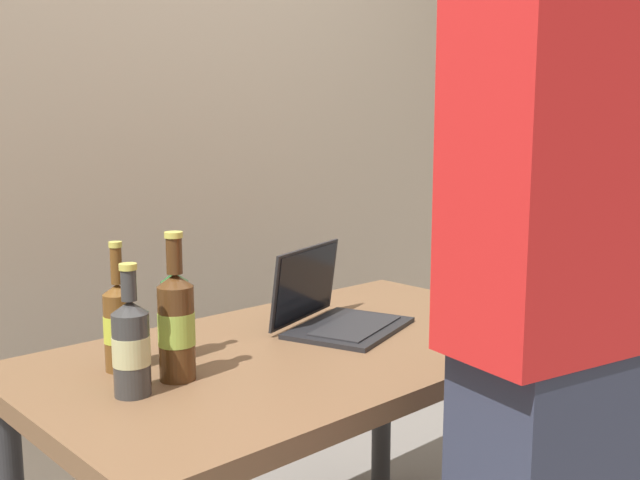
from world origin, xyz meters
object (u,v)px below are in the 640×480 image
beer_bottle_brown (175,313)px  person_figure (563,317)px  laptop (334,311)px  beer_bottle_green (119,324)px  coffee_mug (533,307)px  beer_bottle_dark (176,323)px  beer_bottle_amber (131,345)px

beer_bottle_brown → person_figure: bearing=-68.2°
laptop → beer_bottle_green: bearing=172.4°
beer_bottle_brown → laptop: bearing=-8.4°
beer_bottle_green → person_figure: person_figure is taller
beer_bottle_green → coffee_mug: size_ratio=2.32×
beer_bottle_dark → person_figure: (0.38, -0.65, 0.07)m
beer_bottle_green → beer_bottle_brown: bearing=-4.9°
beer_bottle_green → laptop: bearing=-7.6°
beer_bottle_dark → beer_bottle_brown: bearing=59.1°
beer_bottle_amber → person_figure: (0.49, -0.63, 0.09)m
beer_bottle_brown → person_figure: 0.83m
beer_bottle_brown → beer_bottle_green: bearing=175.1°
laptop → beer_bottle_amber: (-0.62, -0.08, 0.06)m
person_figure → coffee_mug: size_ratio=14.53×
person_figure → coffee_mug: bearing=34.8°
beer_bottle_brown → beer_bottle_amber: beer_bottle_brown is taller
coffee_mug → laptop: bearing=141.4°
beer_bottle_brown → beer_bottle_amber: size_ratio=1.06×
beer_bottle_green → coffee_mug: beer_bottle_green is taller
beer_bottle_green → coffee_mug: 1.06m
laptop → beer_bottle_brown: 0.44m
beer_bottle_dark → laptop: bearing=6.5°
beer_bottle_amber → coffee_mug: beer_bottle_amber is taller
beer_bottle_brown → beer_bottle_amber: bearing=-142.9°
laptop → beer_bottle_brown: (-0.43, 0.06, 0.06)m
beer_bottle_brown → person_figure: size_ratio=0.16×
beer_bottle_amber → person_figure: size_ratio=0.15×
beer_bottle_dark → beer_bottle_amber: size_ratio=1.18×
beer_bottle_amber → beer_bottle_green: bearing=70.9°
beer_bottle_dark → beer_bottle_green: (-0.06, 0.13, -0.02)m
beer_bottle_green → beer_bottle_amber: bearing=-109.1°
laptop → beer_bottle_green: 0.57m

